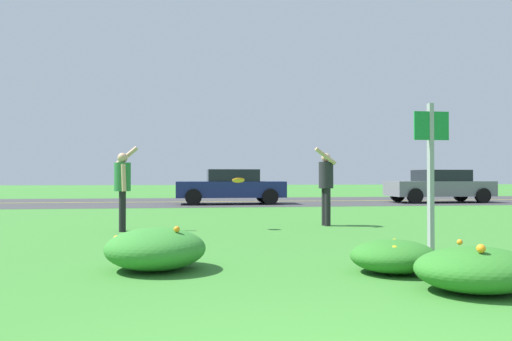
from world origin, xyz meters
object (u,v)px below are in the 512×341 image
at_px(sign_post_near_path, 431,161).
at_px(person_thrower_green_shirt, 123,184).
at_px(frisbee_orange, 238,180).
at_px(person_catcher_dark_shirt, 326,182).
at_px(car_navy_center_left, 231,186).
at_px(car_gray_leftmost, 439,186).

relative_size(sign_post_near_path, person_thrower_green_shirt, 1.27).
xyz_separation_m(person_thrower_green_shirt, frisbee_orange, (2.44, 0.09, 0.08)).
bearing_deg(frisbee_orange, person_catcher_dark_shirt, 13.87).
relative_size(person_catcher_dark_shirt, car_navy_center_left, 0.40).
relative_size(sign_post_near_path, car_gray_leftmost, 0.51).
xyz_separation_m(sign_post_near_path, person_thrower_green_shirt, (-5.04, 3.53, -0.40)).
bearing_deg(car_gray_leftmost, person_thrower_green_shirt, -140.44).
height_order(person_thrower_green_shirt, person_catcher_dark_shirt, person_catcher_dark_shirt).
bearing_deg(car_gray_leftmost, sign_post_near_path, -118.36).
height_order(frisbee_orange, car_navy_center_left, car_navy_center_left).
relative_size(sign_post_near_path, frisbee_orange, 8.42).
bearing_deg(person_thrower_green_shirt, frisbee_orange, 2.10).
bearing_deg(car_navy_center_left, person_thrower_green_shirt, -107.19).
height_order(person_catcher_dark_shirt, car_gray_leftmost, person_catcher_dark_shirt).
bearing_deg(car_gray_leftmost, person_catcher_dark_shirt, -129.33).
xyz_separation_m(sign_post_near_path, car_gray_leftmost, (7.50, 13.89, -0.65)).
height_order(person_catcher_dark_shirt, car_navy_center_left, person_catcher_dark_shirt).
xyz_separation_m(car_gray_leftmost, car_navy_center_left, (-9.34, 0.00, 0.00)).
relative_size(car_gray_leftmost, car_navy_center_left, 1.00).
relative_size(frisbee_orange, car_navy_center_left, 0.06).
bearing_deg(person_thrower_green_shirt, sign_post_near_path, -35.01).
bearing_deg(person_catcher_dark_shirt, car_gray_leftmost, 50.67).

